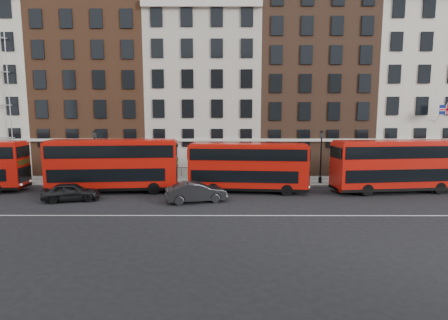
{
  "coord_description": "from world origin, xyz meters",
  "views": [
    {
      "loc": [
        2.44,
        -25.64,
        7.02
      ],
      "look_at": [
        2.37,
        5.0,
        3.0
      ],
      "focal_mm": 28.0,
      "sensor_mm": 36.0,
      "label": 1
    }
  ],
  "objects_px": {
    "bus_b": "(113,164)",
    "car_rear": "(71,192)",
    "car_front": "(196,192)",
    "bus_d": "(395,165)",
    "bus_c": "(248,166)"
  },
  "relations": [
    {
      "from": "bus_c",
      "to": "car_rear",
      "type": "bearing_deg",
      "value": -162.45
    },
    {
      "from": "bus_c",
      "to": "car_rear",
      "type": "height_order",
      "value": "bus_c"
    },
    {
      "from": "car_rear",
      "to": "bus_c",
      "type": "bearing_deg",
      "value": -89.99
    },
    {
      "from": "bus_d",
      "to": "car_rear",
      "type": "relative_size",
      "value": 2.6
    },
    {
      "from": "car_rear",
      "to": "car_front",
      "type": "distance_m",
      "value": 10.21
    },
    {
      "from": "bus_b",
      "to": "bus_c",
      "type": "height_order",
      "value": "bus_b"
    },
    {
      "from": "bus_b",
      "to": "bus_d",
      "type": "height_order",
      "value": "bus_b"
    },
    {
      "from": "bus_b",
      "to": "bus_d",
      "type": "relative_size",
      "value": 1.01
    },
    {
      "from": "bus_c",
      "to": "car_rear",
      "type": "relative_size",
      "value": 2.44
    },
    {
      "from": "bus_b",
      "to": "car_front",
      "type": "distance_m",
      "value": 8.7
    },
    {
      "from": "bus_c",
      "to": "bus_d",
      "type": "distance_m",
      "value": 13.22
    },
    {
      "from": "car_front",
      "to": "bus_b",
      "type": "bearing_deg",
      "value": 50.02
    },
    {
      "from": "bus_d",
      "to": "car_front",
      "type": "distance_m",
      "value": 18.01
    },
    {
      "from": "car_front",
      "to": "car_rear",
      "type": "bearing_deg",
      "value": 72.93
    },
    {
      "from": "bus_b",
      "to": "car_rear",
      "type": "relative_size",
      "value": 2.62
    }
  ]
}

